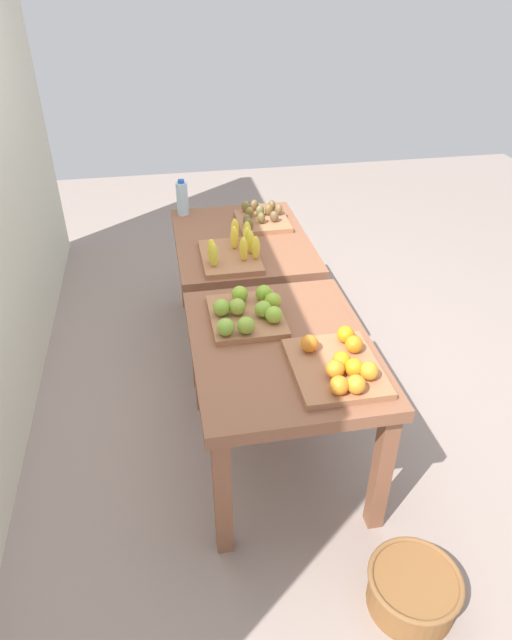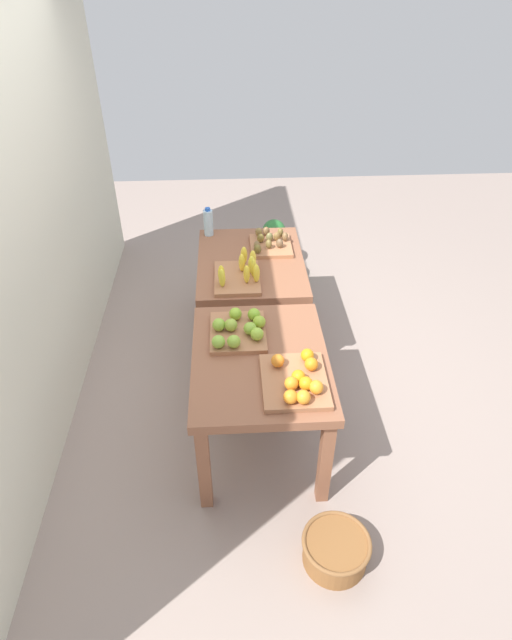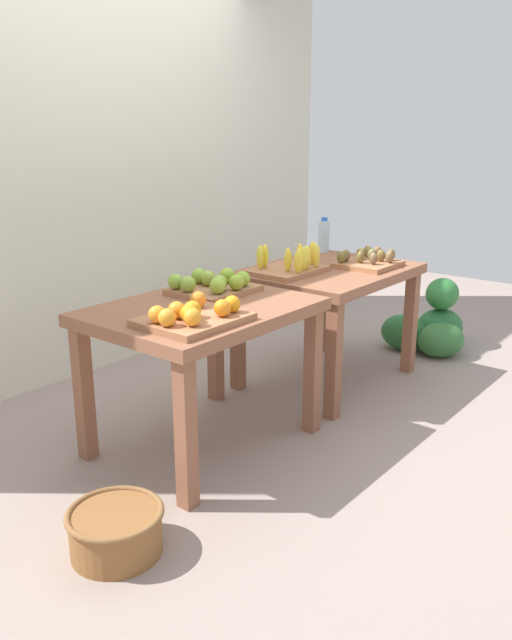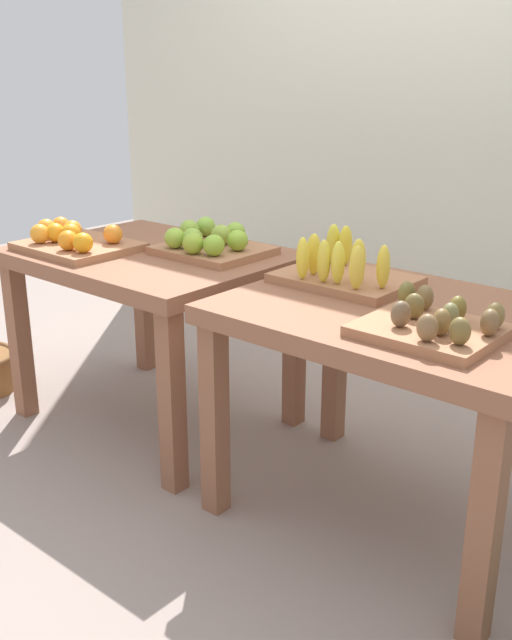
# 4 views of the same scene
# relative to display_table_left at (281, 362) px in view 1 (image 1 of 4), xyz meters

# --- Properties ---
(ground_plane) EXTENTS (8.00, 8.00, 0.00)m
(ground_plane) POSITION_rel_display_table_left_xyz_m (0.56, 0.00, -0.62)
(ground_plane) COLOR gray
(display_table_left) EXTENTS (1.04, 0.80, 0.72)m
(display_table_left) POSITION_rel_display_table_left_xyz_m (0.00, 0.00, 0.00)
(display_table_left) COLOR brown
(display_table_left) RESTS_ON ground_plane
(display_table_right) EXTENTS (1.04, 0.80, 0.72)m
(display_table_right) POSITION_rel_display_table_left_xyz_m (1.12, 0.00, 0.00)
(display_table_right) COLOR brown
(display_table_right) RESTS_ON ground_plane
(orange_bin) EXTENTS (0.44, 0.36, 0.11)m
(orange_bin) POSITION_rel_display_table_left_xyz_m (-0.24, -0.19, 0.14)
(orange_bin) COLOR #A86D48
(orange_bin) RESTS_ON display_table_left
(apple_bin) EXTENTS (0.41, 0.36, 0.11)m
(apple_bin) POSITION_rel_display_table_left_xyz_m (0.21, 0.12, 0.15)
(apple_bin) COLOR #A86D48
(apple_bin) RESTS_ON display_table_left
(banana_crate) EXTENTS (0.44, 0.33, 0.17)m
(banana_crate) POSITION_rel_display_table_left_xyz_m (0.85, 0.09, 0.15)
(banana_crate) COLOR #A86D48
(banana_crate) RESTS_ON display_table_right
(kiwi_bin) EXTENTS (0.36, 0.32, 0.10)m
(kiwi_bin) POSITION_rel_display_table_left_xyz_m (1.31, -0.16, 0.14)
(kiwi_bin) COLOR #A86D48
(kiwi_bin) RESTS_ON display_table_right
(water_bottle) EXTENTS (0.08, 0.08, 0.24)m
(water_bottle) POSITION_rel_display_table_left_xyz_m (1.55, 0.32, 0.22)
(water_bottle) COLOR silver
(water_bottle) RESTS_ON display_table_right
(watermelon_pile) EXTENTS (0.66, 0.66, 0.51)m
(watermelon_pile) POSITION_rel_display_table_left_xyz_m (2.09, -0.26, -0.44)
(watermelon_pile) COLOR #246332
(watermelon_pile) RESTS_ON ground_plane
(wicker_basket) EXTENTS (0.37, 0.37, 0.18)m
(wicker_basket) POSITION_rel_display_table_left_xyz_m (-0.85, -0.35, -0.52)
(wicker_basket) COLOR brown
(wicker_basket) RESTS_ON ground_plane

